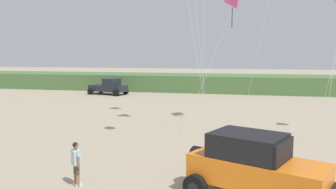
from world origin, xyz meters
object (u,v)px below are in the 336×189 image
at_px(distant_pickup, 109,87).
at_px(jeep, 255,166).
at_px(kite_blue_swept, 235,4).
at_px(person_watching, 76,161).

bearing_deg(distant_pickup, jeep, -58.94).
height_order(jeep, kite_blue_swept, kite_blue_swept).
distance_m(jeep, kite_blue_swept, 14.84).
distance_m(person_watching, distant_pickup, 29.77).
bearing_deg(kite_blue_swept, distant_pickup, 136.17).
relative_size(jeep, kite_blue_swept, 0.56).
xyz_separation_m(jeep, distant_pickup, (-16.74, 27.78, -0.26)).
bearing_deg(jeep, distant_pickup, 121.06).
distance_m(jeep, distant_pickup, 32.44).
bearing_deg(kite_blue_swept, person_watching, -111.31).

